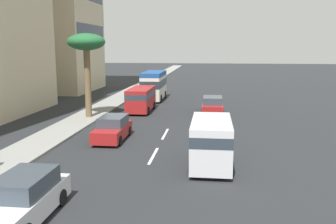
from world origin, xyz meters
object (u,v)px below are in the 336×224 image
at_px(minibus_second, 154,85).
at_px(palm_tree, 86,46).
at_px(car_third, 23,199).
at_px(car_fifth, 212,105).
at_px(van_sixth, 211,140).
at_px(van_fourth, 141,98).
at_px(car_lead, 113,129).

relative_size(minibus_second, palm_tree, 0.89).
bearing_deg(minibus_second, car_third, 0.10).
bearing_deg(car_fifth, van_sixth, 179.74).
bearing_deg(car_fifth, van_fourth, 87.89).
distance_m(minibus_second, palm_tree, 12.91).
height_order(car_third, van_fourth, van_fourth).
xyz_separation_m(car_lead, car_third, (-11.58, 0.09, 0.04)).
bearing_deg(minibus_second, van_sixth, 15.88).
bearing_deg(palm_tree, car_third, -168.18).
xyz_separation_m(car_lead, car_fifth, (10.56, -6.52, 0.00)).
bearing_deg(van_sixth, minibus_second, 15.88).
bearing_deg(minibus_second, car_fifth, 40.12).
bearing_deg(car_fifth, palm_tree, 109.14).
relative_size(car_fifth, van_sixth, 1.00).
distance_m(van_sixth, palm_tree, 16.31).
bearing_deg(palm_tree, car_lead, -150.18).
bearing_deg(minibus_second, van_fourth, -0.15).
height_order(minibus_second, car_fifth, minibus_second).
bearing_deg(palm_tree, van_sixth, -138.19).
bearing_deg(car_third, car_lead, 179.54).
relative_size(car_third, van_sixth, 0.97).
distance_m(van_fourth, car_fifth, 6.71).
xyz_separation_m(car_lead, van_fourth, (10.80, 0.17, 0.54)).
distance_m(minibus_second, van_fourth, 7.68).
xyz_separation_m(minibus_second, palm_tree, (-11.55, 3.82, 4.32)).
xyz_separation_m(minibus_second, van_fourth, (-7.66, 0.02, -0.48)).
relative_size(car_third, palm_tree, 0.65).
height_order(car_third, van_sixth, van_sixth).
bearing_deg(palm_tree, van_fourth, -44.34).
height_order(car_third, palm_tree, palm_tree).
distance_m(minibus_second, car_third, 30.06).
height_order(minibus_second, car_third, minibus_second).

